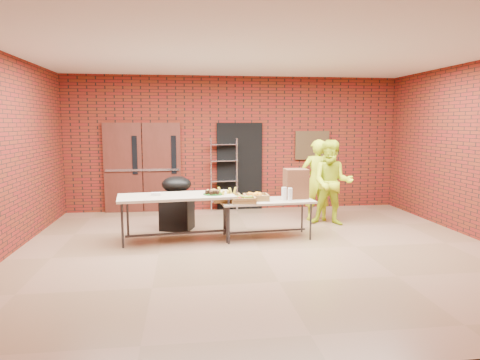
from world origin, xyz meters
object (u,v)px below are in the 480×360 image
object	(u,v)px
table_left	(176,199)
table_right	(266,203)
wire_rack	(224,175)
volunteer_woman	(317,180)
covered_grill	(177,203)
coffee_dispenser	(296,183)
volunteer_man	(332,183)

from	to	relation	value
table_left	table_right	bearing A→B (deg)	-5.48
wire_rack	volunteer_woman	bearing A→B (deg)	-40.10
table_left	covered_grill	size ratio (longest dim) A/B	1.98
coffee_dispenser	volunteer_woman	distance (m)	1.34
table_left	table_right	world-z (taller)	table_left
table_left	covered_grill	bearing A→B (deg)	84.09
wire_rack	coffee_dispenser	xyz separation A→B (m)	(1.13, -2.38, 0.10)
covered_grill	volunteer_woman	size ratio (longest dim) A/B	0.61
wire_rack	coffee_dispenser	world-z (taller)	wire_rack
table_left	coffee_dispenser	bearing A→B (deg)	-1.97
table_right	volunteer_woman	size ratio (longest dim) A/B	1.00
covered_grill	volunteer_woman	xyz separation A→B (m)	(2.97, 0.44, 0.34)
wire_rack	covered_grill	distance (m)	2.06
covered_grill	table_left	bearing A→B (deg)	-70.96
table_left	covered_grill	xyz separation A→B (m)	(-0.01, 0.84, -0.23)
covered_grill	table_right	bearing A→B (deg)	-7.96
wire_rack	table_left	world-z (taller)	wire_rack
volunteer_woman	wire_rack	bearing A→B (deg)	-27.85
table_left	wire_rack	bearing A→B (deg)	60.52
coffee_dispenser	table_right	bearing A→B (deg)	-165.77
table_right	volunteer_man	distance (m)	1.74
table_right	volunteer_woman	xyz separation A→B (m)	(1.34, 1.25, 0.23)
coffee_dispenser	volunteer_man	size ratio (longest dim) A/B	0.31
volunteer_man	volunteer_woman	bearing A→B (deg)	133.05
wire_rack	covered_grill	xyz separation A→B (m)	(-1.09, -1.72, -0.34)
table_left	volunteer_woman	bearing A→B (deg)	16.84
wire_rack	volunteer_woman	size ratio (longest dim) A/B	0.99
table_right	coffee_dispenser	distance (m)	0.69
wire_rack	table_right	distance (m)	2.60
table_right	volunteer_man	bearing A→B (deg)	23.31
table_left	volunteer_woman	size ratio (longest dim) A/B	1.20
wire_rack	table_left	distance (m)	2.78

